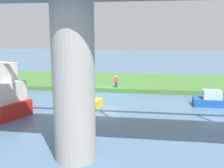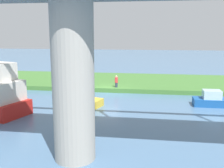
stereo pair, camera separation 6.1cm
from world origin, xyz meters
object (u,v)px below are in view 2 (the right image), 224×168
at_px(motorboat_white, 216,100).
at_px(person_on_bank, 116,81).
at_px(bridge_pylon, 73,82).
at_px(motorboat_red, 78,99).
at_px(mooring_post, 66,82).

bearing_deg(motorboat_white, person_on_bank, -25.87).
xyz_separation_m(bridge_pylon, motorboat_red, (2.88, -10.73, -3.67)).
height_order(bridge_pylon, person_on_bank, bridge_pylon).
xyz_separation_m(mooring_post, motorboat_white, (-16.05, 4.67, -0.47)).
height_order(mooring_post, motorboat_white, mooring_post).
bearing_deg(motorboat_white, mooring_post, -16.23).
height_order(person_on_bank, motorboat_red, person_on_bank).
bearing_deg(motorboat_white, bridge_pylon, 50.25).
height_order(person_on_bank, mooring_post, person_on_bank).
bearing_deg(mooring_post, motorboat_red, 116.85).
bearing_deg(person_on_bank, mooring_post, 2.07).
height_order(motorboat_red, motorboat_white, motorboat_red).
relative_size(bridge_pylon, motorboat_white, 1.88).
distance_m(person_on_bank, motorboat_white, 11.23).
bearing_deg(person_on_bank, motorboat_red, 65.32).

